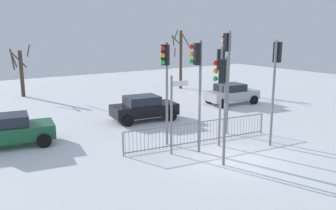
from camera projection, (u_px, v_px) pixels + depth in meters
ground_plane at (229, 156)px, 14.99m from camera, size 60.00×60.00×0.00m
traffic_light_foreground_right at (227, 60)px, 17.60m from camera, size 0.33×0.57×5.18m
traffic_light_mid_left at (222, 87)px, 13.38m from camera, size 0.46×0.48×4.27m
traffic_light_rear_right at (166, 71)px, 15.70m from camera, size 0.51×0.43×4.71m
traffic_light_mid_right at (220, 74)px, 15.76m from camera, size 0.42×0.52×4.51m
traffic_light_foreground_left at (197, 72)px, 14.78m from camera, size 0.55×0.37×4.81m
traffic_light_rear_left at (276, 69)px, 15.75m from camera, size 0.56×0.37×4.82m
direction_sign_post at (173, 111)px, 14.87m from camera, size 0.78×0.22×3.40m
pedestrian_guard_railing at (199, 132)px, 16.50m from camera, size 7.49×0.95×1.07m
car_black_trailing at (144, 108)px, 20.75m from camera, size 3.97×2.29×1.47m
car_silver_far at (231, 93)px, 25.36m from camera, size 3.95×2.24×1.47m
car_green_near at (9, 130)px, 16.12m from camera, size 4.01×2.40×1.47m
bare_tree_left at (180, 57)px, 31.71m from camera, size 1.72×1.72×5.25m
bare_tree_centre at (21, 71)px, 27.90m from camera, size 1.42×1.36×4.12m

